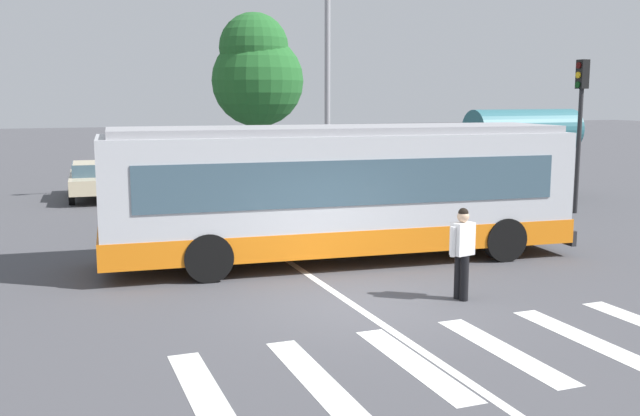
# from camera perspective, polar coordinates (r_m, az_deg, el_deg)

# --- Properties ---
(ground_plane) EXTENTS (160.00, 160.00, 0.00)m
(ground_plane) POSITION_cam_1_polar(r_m,az_deg,el_deg) (13.10, 3.17, -7.70)
(ground_plane) COLOR #47474C
(city_transit_bus) EXTENTS (10.89, 3.44, 3.06)m
(city_transit_bus) POSITION_cam_1_polar(r_m,az_deg,el_deg) (16.37, 1.61, 1.32)
(city_transit_bus) COLOR black
(city_transit_bus) RESTS_ON ground_plane
(pedestrian_crossing_street) EXTENTS (0.57, 0.34, 1.72)m
(pedestrian_crossing_street) POSITION_cam_1_polar(r_m,az_deg,el_deg) (13.46, 11.18, -3.15)
(pedestrian_crossing_street) COLOR black
(pedestrian_crossing_street) RESTS_ON ground_plane
(parked_car_champagne) EXTENTS (2.06, 4.59, 1.35)m
(parked_car_champagne) POSITION_cam_1_polar(r_m,az_deg,el_deg) (27.65, -17.31, 2.29)
(parked_car_champagne) COLOR black
(parked_car_champagne) RESTS_ON ground_plane
(parked_car_red) EXTENTS (2.29, 4.67, 1.35)m
(parked_car_red) POSITION_cam_1_polar(r_m,az_deg,el_deg) (27.72, -11.88, 2.51)
(parked_car_red) COLOR black
(parked_car_red) RESTS_ON ground_plane
(parked_car_teal) EXTENTS (2.28, 4.66, 1.35)m
(parked_car_teal) POSITION_cam_1_polar(r_m,az_deg,el_deg) (28.66, -6.67, 2.84)
(parked_car_teal) COLOR black
(parked_car_teal) RESTS_ON ground_plane
(traffic_light_far_corner) EXTENTS (0.33, 0.32, 4.86)m
(traffic_light_far_corner) POSITION_cam_1_polar(r_m,az_deg,el_deg) (24.36, 19.90, 7.20)
(traffic_light_far_corner) COLOR #28282B
(traffic_light_far_corner) RESTS_ON ground_plane
(bus_stop_shelter) EXTENTS (4.39, 1.54, 3.25)m
(bus_stop_shelter) POSITION_cam_1_polar(r_m,az_deg,el_deg) (27.92, 15.74, 5.82)
(bus_stop_shelter) COLOR #28282B
(bus_stop_shelter) RESTS_ON ground_plane
(twin_arm_street_lamp) EXTENTS (4.98, 0.32, 10.27)m
(twin_arm_street_lamp) POSITION_cam_1_polar(r_m,az_deg,el_deg) (25.65, 0.60, 14.47)
(twin_arm_street_lamp) COLOR #939399
(twin_arm_street_lamp) RESTS_ON ground_plane
(background_tree_right) EXTENTS (4.34, 4.34, 7.60)m
(background_tree_right) POSITION_cam_1_polar(r_m,az_deg,el_deg) (34.64, -5.04, 10.73)
(background_tree_right) COLOR brown
(background_tree_right) RESTS_ON ground_plane
(crosswalk_painted_stripes) EXTENTS (7.90, 3.02, 0.01)m
(crosswalk_painted_stripes) POSITION_cam_1_polar(r_m,az_deg,el_deg) (10.82, 10.95, -11.45)
(crosswalk_painted_stripes) COLOR silver
(crosswalk_painted_stripes) RESTS_ON ground_plane
(lane_center_line) EXTENTS (0.16, 24.00, 0.01)m
(lane_center_line) POSITION_cam_1_polar(r_m,az_deg,el_deg) (14.84, -0.34, -5.69)
(lane_center_line) COLOR silver
(lane_center_line) RESTS_ON ground_plane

